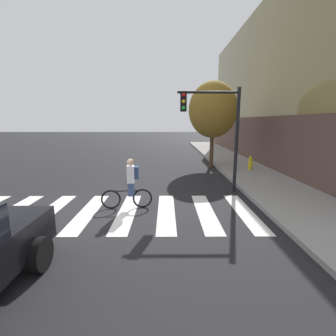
{
  "coord_description": "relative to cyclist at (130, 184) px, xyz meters",
  "views": [
    {
      "loc": [
        2.36,
        -7.36,
        2.89
      ],
      "look_at": [
        2.43,
        2.12,
        1.05
      ],
      "focal_mm": 25.69,
      "sensor_mm": 36.0,
      "label": 1
    }
  ],
  "objects": [
    {
      "name": "ground_plane",
      "position": [
        -1.16,
        -0.39,
        -0.84
      ],
      "size": [
        120.0,
        120.0,
        0.0
      ],
      "primitive_type": "plane",
      "color": "black"
    },
    {
      "name": "crosswalk_stripes",
      "position": [
        -0.7,
        -0.39,
        -0.84
      ],
      "size": [
        9.43,
        3.41,
        0.01
      ],
      "color": "silver",
      "rests_on": "ground"
    },
    {
      "name": "cyclist",
      "position": [
        0.0,
        0.0,
        0.0
      ],
      "size": [
        1.71,
        0.38,
        1.69
      ],
      "color": "black",
      "rests_on": "ground"
    },
    {
      "name": "traffic_light_near",
      "position": [
        3.21,
        1.93,
        2.02
      ],
      "size": [
        2.47,
        0.28,
        4.2
      ],
      "color": "black",
      "rests_on": "ground"
    },
    {
      "name": "fire_hydrant",
      "position": [
        6.05,
        5.83,
        -0.31
      ],
      "size": [
        0.33,
        0.22,
        0.78
      ],
      "color": "gold",
      "rests_on": "sidewalk"
    },
    {
      "name": "street_tree_near",
      "position": [
        4.09,
        7.43,
        2.74
      ],
      "size": [
        2.98,
        2.98,
        5.31
      ],
      "color": "#4C3823",
      "rests_on": "ground"
    }
  ]
}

